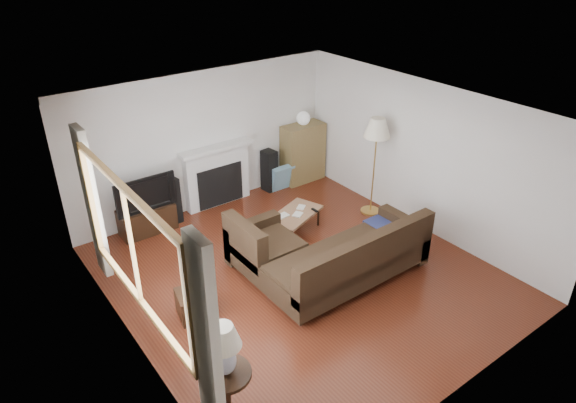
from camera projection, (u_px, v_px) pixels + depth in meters
room at (301, 200)px, 7.04m from camera, size 5.10×5.60×2.54m
window at (132, 248)px, 5.47m from camera, size 0.12×2.74×1.54m
curtain_near at (206, 337)px, 4.49m from camera, size 0.10×0.35×2.10m
curtain_far at (92, 204)px, 6.63m from camera, size 0.10×0.35×2.10m
fireplace at (218, 175)px, 9.30m from camera, size 1.40×0.26×1.15m
tv_stand at (147, 219)px, 8.60m from camera, size 0.91×0.41×0.46m
television at (143, 192)px, 8.35m from camera, size 1.02×0.13×0.58m
speaker_left at (172, 200)px, 8.80m from camera, size 0.27×0.31×0.83m
speaker_right at (269, 171)px, 9.88m from camera, size 0.26×0.30×0.81m
bookshelf at (303, 153)px, 10.19m from camera, size 0.85×0.41×1.17m
globe_lamp at (303, 118)px, 9.85m from camera, size 0.26×0.26×0.26m
sectional_sofa at (348, 255)px, 7.30m from camera, size 2.68×1.96×0.87m
coffee_table at (295, 223)px, 8.57m from camera, size 1.10×0.84×0.38m
footstool at (194, 304)px, 6.76m from camera, size 0.51×0.51×0.36m
floor_lamp at (374, 167)px, 8.88m from camera, size 0.57×0.57×1.77m
side_table at (227, 395)px, 5.26m from camera, size 0.53×0.53×0.66m
table_lamp at (224, 350)px, 4.96m from camera, size 0.36×0.36×0.59m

